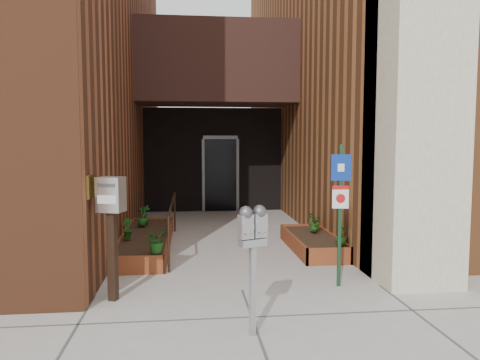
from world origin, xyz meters
name	(u,v)px	position (x,y,z in m)	size (l,w,h in m)	color
ground	(242,290)	(0.00, 0.00, 0.00)	(80.00, 80.00, 0.00)	#9E9991
architecture	(207,34)	(-0.18, 6.89, 4.98)	(20.00, 14.60, 10.00)	brown
planter_left	(146,241)	(-1.55, 2.70, 0.13)	(0.90, 3.60, 0.30)	brown
planter_right	(312,243)	(1.60, 2.20, 0.13)	(0.80, 2.20, 0.30)	brown
handrail	(172,210)	(-1.05, 2.65, 0.75)	(0.04, 3.34, 0.90)	black
parking_meter	(253,235)	(-0.06, -1.51, 1.09)	(0.33, 0.22, 1.41)	#A1A1A3
sign_post	(340,200)	(1.40, 0.02, 1.25)	(0.28, 0.08, 2.03)	#13361D
payment_dropbox	(111,212)	(-1.72, -0.21, 1.17)	(0.38, 0.33, 1.62)	black
shrub_left_a	(156,240)	(-1.25, 1.10, 0.50)	(0.37, 0.37, 0.41)	#1E5719
shrub_left_b	(127,229)	(-1.85, 2.23, 0.48)	(0.20, 0.20, 0.37)	#1D4F16
shrub_left_c	(142,216)	(-1.70, 3.50, 0.50)	(0.22, 0.22, 0.40)	#205C1A
shrub_left_d	(145,215)	(-1.64, 3.59, 0.51)	(0.22, 0.22, 0.41)	#164E19
shrub_right_a	(341,235)	(1.85, 1.30, 0.48)	(0.20, 0.20, 0.35)	#265A19
shrub_right_b	(315,225)	(1.71, 2.42, 0.45)	(0.16, 0.16, 0.30)	#275A19
shrub_right_c	(315,222)	(1.72, 2.51, 0.49)	(0.34, 0.34, 0.37)	#234F16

